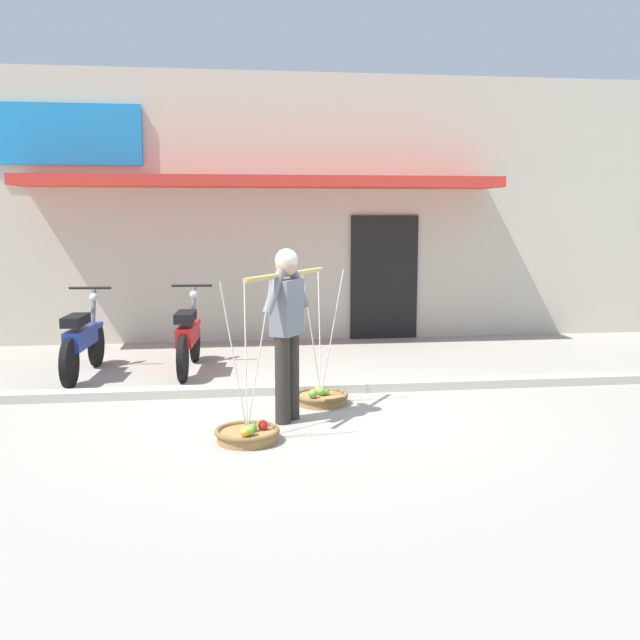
# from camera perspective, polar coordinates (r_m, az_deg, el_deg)

# --- Properties ---
(ground_plane) EXTENTS (90.00, 90.00, 0.00)m
(ground_plane) POSITION_cam_1_polar(r_m,az_deg,el_deg) (7.58, -1.99, -7.07)
(ground_plane) COLOR #9E998C
(sidewalk_curb) EXTENTS (20.00, 0.24, 0.10)m
(sidewalk_curb) POSITION_cam_1_polar(r_m,az_deg,el_deg) (8.25, -2.47, -5.45)
(sidewalk_curb) COLOR #BAB4A5
(sidewalk_curb) RESTS_ON ground
(fruit_vendor) EXTENTS (0.86, 1.23, 1.70)m
(fruit_vendor) POSITION_cam_1_polar(r_m,az_deg,el_deg) (6.97, -2.64, -0.25)
(fruit_vendor) COLOR #2D2823
(fruit_vendor) RESTS_ON ground
(fruit_basket_left_side) EXTENTS (0.59, 0.59, 1.45)m
(fruit_basket_left_side) POSITION_cam_1_polar(r_m,az_deg,el_deg) (7.78, 0.07, -6.09)
(fruit_basket_left_side) COLOR #9E7542
(fruit_basket_left_side) RESTS_ON ground
(fruit_basket_right_side) EXTENTS (0.59, 0.59, 1.45)m
(fruit_basket_right_side) POSITION_cam_1_polar(r_m,az_deg,el_deg) (6.56, -5.74, -8.90)
(fruit_basket_right_side) COLOR #9E7542
(fruit_basket_right_side) RESTS_ON ground
(motorcycle_nearest_shop) EXTENTS (0.54, 1.82, 1.09)m
(motorcycle_nearest_shop) POSITION_cam_1_polar(r_m,az_deg,el_deg) (9.46, -18.29, -1.59)
(motorcycle_nearest_shop) COLOR black
(motorcycle_nearest_shop) RESTS_ON ground
(motorcycle_second_in_row) EXTENTS (0.54, 1.82, 1.09)m
(motorcycle_second_in_row) POSITION_cam_1_polar(r_m,az_deg,el_deg) (9.44, -10.36, -1.32)
(motorcycle_second_in_row) COLOR black
(motorcycle_second_in_row) RESTS_ON ground
(storefront_building) EXTENTS (13.00, 6.00, 4.20)m
(storefront_building) POSITION_cam_1_polar(r_m,az_deg,el_deg) (13.97, -5.06, 8.68)
(storefront_building) COLOR beige
(storefront_building) RESTS_ON ground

